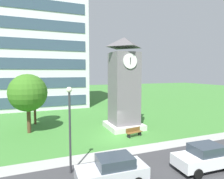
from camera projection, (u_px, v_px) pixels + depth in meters
The scene contains 11 objects.
ground_plane at pixel (116, 138), 19.81m from camera, with size 160.00×160.00×0.00m, color #3D7A33.
street_asphalt at pixel (163, 176), 12.48m from camera, with size 120.00×7.20×0.01m, color #38383A.
kerb_strip at pixel (131, 151), 16.57m from camera, with size 120.00×1.60×0.01m, color #9E9E99.
office_building at pixel (36, 32), 38.16m from camera, with size 17.76×13.45×28.80m.
clock_tower at pixel (124, 88), 22.84m from camera, with size 3.98×3.98×10.56m.
park_bench at pixel (134, 132), 20.20m from camera, with size 1.86×0.81×0.88m.
street_lamp at pixel (70, 120), 12.58m from camera, with size 0.36×0.36×5.68m.
tree_near_tower at pixel (34, 91), 24.73m from camera, with size 3.12×3.12×5.79m.
tree_streetside at pixel (28, 93), 21.08m from camera, with size 4.05×4.05×6.42m.
parked_car_silver at pixel (112, 170), 11.54m from camera, with size 4.23×2.09×1.69m.
parked_car_white at pixel (204, 157), 13.35m from camera, with size 4.18×2.13×1.69m.
Camera 1 is at (-7.38, -17.84, 6.61)m, focal length 31.48 mm.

